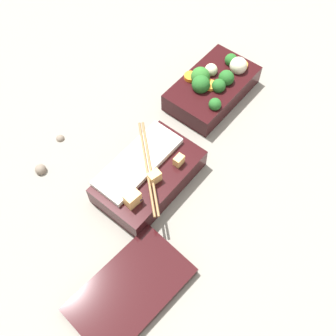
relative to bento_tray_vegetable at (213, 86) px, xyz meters
name	(u,v)px	position (x,y,z in m)	size (l,w,h in m)	color
ground_plane	(183,136)	(0.14, 0.02, -0.03)	(3.00, 3.00, 0.00)	gray
bento_tray_vegetable	(213,86)	(0.00, 0.00, 0.00)	(0.22, 0.13, 0.08)	black
bento_tray_rice	(148,175)	(0.27, 0.04, 0.00)	(0.22, 0.17, 0.08)	black
bento_lid	(131,290)	(0.46, 0.16, -0.02)	(0.21, 0.12, 0.02)	black
pebble_0	(60,138)	(0.31, -0.18, -0.03)	(0.02, 0.02, 0.02)	#7A6B5B
pebble_1	(41,170)	(0.39, -0.15, -0.03)	(0.02, 0.02, 0.02)	#7A6B5B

